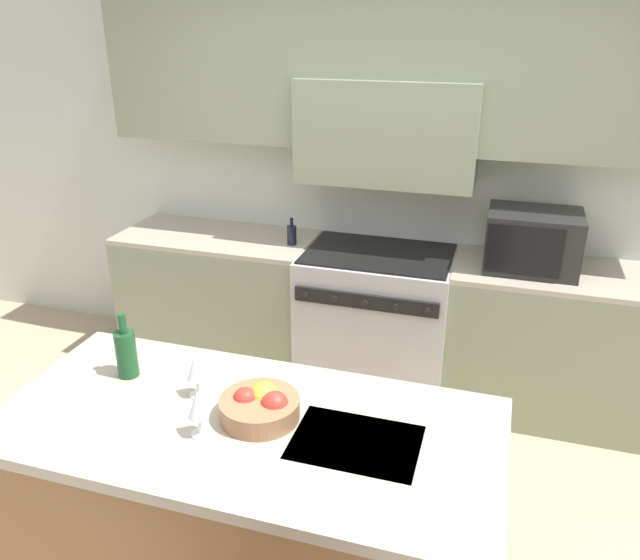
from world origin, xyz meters
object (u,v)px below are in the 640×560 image
object	(u,v)px
wine_glass_near	(198,405)
fruit_bowl	(261,406)
oil_bottle_on_counter	(292,234)
wine_glass_far	(196,368)
range_stove	(376,321)
microwave	(532,241)
wine_bottle	(126,352)

from	to	relation	value
wine_glass_near	fruit_bowl	bearing A→B (deg)	44.70
wine_glass_near	oil_bottle_on_counter	xyz separation A→B (m)	(-0.34, 1.94, -0.05)
oil_bottle_on_counter	wine_glass_far	bearing A→B (deg)	-82.57
range_stove	oil_bottle_on_counter	size ratio (longest dim) A/B	5.41
microwave	oil_bottle_on_counter	size ratio (longest dim) A/B	2.97
range_stove	wine_glass_near	bearing A→B (deg)	-96.51
range_stove	wine_bottle	xyz separation A→B (m)	(-0.68, -1.67, 0.57)
microwave	fruit_bowl	bearing A→B (deg)	-117.61
wine_glass_far	range_stove	bearing A→B (deg)	78.77
range_stove	oil_bottle_on_counter	bearing A→B (deg)	180.00
microwave	wine_glass_far	world-z (taller)	microwave
fruit_bowl	oil_bottle_on_counter	bearing A→B (deg)	105.98
fruit_bowl	oil_bottle_on_counter	size ratio (longest dim) A/B	1.69
wine_glass_far	oil_bottle_on_counter	distance (m)	1.73
range_stove	fruit_bowl	xyz separation A→B (m)	(-0.06, -1.77, 0.51)
wine_bottle	oil_bottle_on_counter	size ratio (longest dim) A/B	1.60
fruit_bowl	wine_glass_near	bearing A→B (deg)	-135.30
fruit_bowl	wine_bottle	bearing A→B (deg)	170.27
wine_bottle	oil_bottle_on_counter	xyz separation A→B (m)	(0.12, 1.67, -0.04)
wine_bottle	fruit_bowl	world-z (taller)	wine_bottle
microwave	wine_bottle	size ratio (longest dim) A/B	1.85
wine_glass_near	fruit_bowl	world-z (taller)	wine_glass_near
microwave	oil_bottle_on_counter	bearing A→B (deg)	-179.26
wine_bottle	wine_glass_far	bearing A→B (deg)	-8.52
range_stove	fruit_bowl	size ratio (longest dim) A/B	3.19
microwave	wine_glass_far	size ratio (longest dim) A/B	2.86
microwave	wine_glass_near	xyz separation A→B (m)	(-1.10, -1.96, -0.05)
wine_glass_far	wine_bottle	bearing A→B (deg)	171.48
wine_bottle	oil_bottle_on_counter	world-z (taller)	wine_bottle
wine_bottle	wine_glass_near	distance (m)	0.53
wine_bottle	wine_glass_far	distance (m)	0.34
range_stove	wine_bottle	distance (m)	1.89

